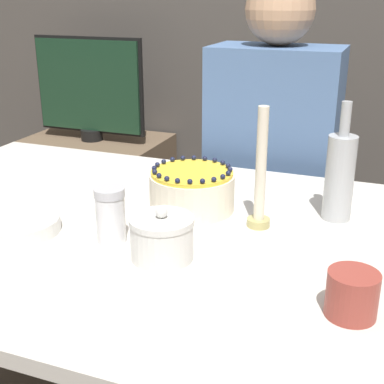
# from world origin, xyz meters

# --- Properties ---
(dining_table) EXTENTS (1.46, 0.95, 0.73)m
(dining_table) POSITION_xyz_m (0.00, 0.00, 0.62)
(dining_table) COLOR beige
(dining_table) RESTS_ON ground_plane
(cake) EXTENTS (0.20, 0.20, 0.11)m
(cake) POSITION_xyz_m (0.06, 0.13, 0.77)
(cake) COLOR #EFE5CC
(cake) RESTS_ON dining_table
(sugar_bowl) EXTENTS (0.13, 0.13, 0.11)m
(sugar_bowl) POSITION_xyz_m (0.10, -0.13, 0.77)
(sugar_bowl) COLOR silver
(sugar_bowl) RESTS_ON dining_table
(sugar_shaker) EXTENTS (0.06, 0.06, 0.12)m
(sugar_shaker) POSITION_xyz_m (-0.03, -0.10, 0.79)
(sugar_shaker) COLOR white
(sugar_shaker) RESTS_ON dining_table
(plate_stack) EXTENTS (0.18, 0.18, 0.03)m
(plate_stack) POSITION_xyz_m (-0.24, -0.13, 0.74)
(plate_stack) COLOR silver
(plate_stack) RESTS_ON dining_table
(candle) EXTENTS (0.05, 0.05, 0.27)m
(candle) POSITION_xyz_m (0.24, 0.09, 0.84)
(candle) COLOR tan
(candle) RESTS_ON dining_table
(bottle) EXTENTS (0.06, 0.06, 0.27)m
(bottle) POSITION_xyz_m (0.39, 0.19, 0.83)
(bottle) COLOR #B2B7BC
(bottle) RESTS_ON dining_table
(cup) EXTENTS (0.08, 0.08, 0.08)m
(cup) POSITION_xyz_m (0.46, -0.20, 0.77)
(cup) COLOR #993D33
(cup) RESTS_ON dining_table
(person_man_blue_shirt) EXTENTS (0.40, 0.34, 1.27)m
(person_man_blue_shirt) POSITION_xyz_m (0.13, 0.67, 0.56)
(person_man_blue_shirt) COLOR #2D2D38
(person_man_blue_shirt) RESTS_ON ground_plane
(side_cabinet) EXTENTS (0.64, 0.50, 0.57)m
(side_cabinet) POSITION_xyz_m (-0.81, 1.10, 0.28)
(side_cabinet) COLOR brown
(side_cabinet) RESTS_ON ground_plane
(tv_monitor) EXTENTS (0.53, 0.10, 0.46)m
(tv_monitor) POSITION_xyz_m (-0.81, 1.11, 0.81)
(tv_monitor) COLOR black
(tv_monitor) RESTS_ON side_cabinet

